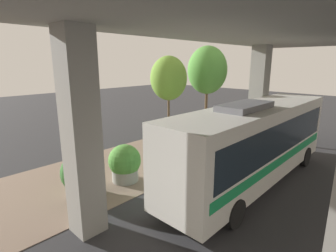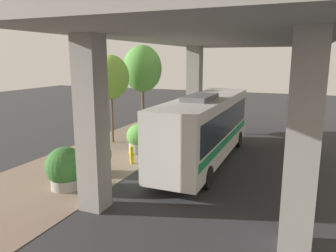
% 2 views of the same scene
% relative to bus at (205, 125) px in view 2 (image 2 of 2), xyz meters
% --- Properties ---
extents(ground_plane, '(80.00, 80.00, 0.00)m').
position_rel_bus_xyz_m(ground_plane, '(-2.76, -0.94, -2.03)').
color(ground_plane, '#2D2D30').
rests_on(ground_plane, ground).
extents(sidewalk_strip, '(6.00, 40.00, 0.02)m').
position_rel_bus_xyz_m(sidewalk_strip, '(-5.76, -0.94, -2.02)').
color(sidewalk_strip, '#7A6656').
rests_on(sidewalk_strip, ground).
extents(overpass, '(9.40, 19.95, 6.93)m').
position_rel_bus_xyz_m(overpass, '(1.24, -0.94, 4.07)').
color(overpass, gray).
rests_on(overpass, ground).
extents(bus, '(2.53, 10.85, 3.75)m').
position_rel_bus_xyz_m(bus, '(0.00, 0.00, 0.00)').
color(bus, silver).
rests_on(bus, ground).
extents(fire_hydrant, '(0.43, 0.21, 1.02)m').
position_rel_bus_xyz_m(fire_hydrant, '(-3.50, -1.80, -1.51)').
color(fire_hydrant, gold).
rests_on(fire_hydrant, ground).
extents(planter_front, '(1.44, 1.44, 1.77)m').
position_rel_bus_xyz_m(planter_front, '(-4.10, 0.20, -1.16)').
color(planter_front, gray).
rests_on(planter_front, ground).
extents(planter_middle, '(1.48, 1.48, 1.73)m').
position_rel_bus_xyz_m(planter_middle, '(-4.29, -3.86, -1.18)').
color(planter_middle, gray).
rests_on(planter_middle, ground).
extents(planter_back, '(1.65, 1.65, 1.84)m').
position_rel_bus_xyz_m(planter_back, '(-4.49, -5.86, -1.14)').
color(planter_back, gray).
rests_on(planter_back, ground).
extents(street_tree_near, '(2.36, 2.36, 5.75)m').
position_rel_bus_xyz_m(street_tree_near, '(-6.86, 1.79, 2.29)').
color(street_tree_near, brown).
rests_on(street_tree_near, ground).
extents(street_tree_far, '(2.84, 2.84, 6.49)m').
position_rel_bus_xyz_m(street_tree_far, '(-6.36, 5.32, 2.74)').
color(street_tree_far, brown).
rests_on(street_tree_far, ground).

